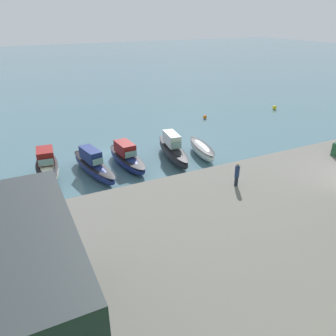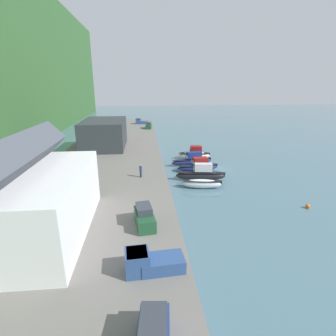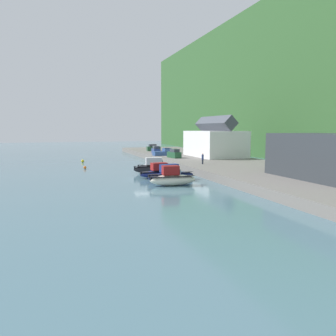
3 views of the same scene
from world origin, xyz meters
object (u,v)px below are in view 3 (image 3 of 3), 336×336
object	(u,v)px
parked_car_1	(174,154)
parked_car_3	(156,150)
mooring_buoy_0	(83,161)
person_on_quay	(203,159)
moored_boat_4	(172,178)
pickup_truck_1	(163,152)
moored_boat_0	(153,167)
parked_car_0	(153,148)
moored_boat_2	(161,172)
mooring_buoy_1	(85,167)
moored_boat_1	(156,168)
moored_boat_3	(171,175)

from	to	relation	value
parked_car_1	parked_car_3	bearing A→B (deg)	83.20
mooring_buoy_0	person_on_quay	bearing A→B (deg)	41.38
moored_boat_4	pickup_truck_1	bearing A→B (deg)	169.63
moored_boat_0	mooring_buoy_0	bearing A→B (deg)	-142.37
parked_car_1	mooring_buoy_0	world-z (taller)	parked_car_1
parked_car_0	parked_car_1	xyz separation A→B (m)	(25.03, -2.16, 0.00)
moored_boat_0	pickup_truck_1	size ratio (longest dim) A/B	1.33
moored_boat_2	person_on_quay	xyz separation A→B (m)	(-6.27, 10.81, 1.48)
moored_boat_0	mooring_buoy_1	bearing A→B (deg)	-114.29
parked_car_1	pickup_truck_1	bearing A→B (deg)	84.30
parked_car_0	parked_car_3	xyz separation A→B (m)	(10.96, -2.52, 0.00)
moored_boat_0	moored_boat_4	bearing A→B (deg)	2.27
moored_boat_1	pickup_truck_1	world-z (taller)	pickup_truck_1
parked_car_3	person_on_quay	world-z (taller)	parked_car_3
moored_boat_0	parked_car_1	distance (m)	15.80
mooring_buoy_0	pickup_truck_1	bearing A→B (deg)	85.17
parked_car_3	moored_boat_3	bearing A→B (deg)	-98.17
parked_car_1	mooring_buoy_0	size ratio (longest dim) A/B	6.22
person_on_quay	mooring_buoy_1	size ratio (longest dim) A/B	3.59
mooring_buoy_1	mooring_buoy_0	bearing A→B (deg)	177.32
moored_boat_3	moored_boat_4	distance (m)	4.45
moored_boat_3	moored_boat_1	bearing A→B (deg)	167.95
moored_boat_0	moored_boat_3	distance (m)	12.46
mooring_buoy_0	moored_boat_3	bearing A→B (deg)	17.90
moored_boat_1	moored_boat_4	bearing A→B (deg)	1.29
mooring_buoy_0	parked_car_1	bearing A→B (deg)	66.60
parked_car_3	moored_boat_0	bearing A→B (deg)	-102.63
moored_boat_0	parked_car_0	size ratio (longest dim) A/B	1.51
moored_boat_2	parked_car_3	size ratio (longest dim) A/B	1.83
parked_car_0	moored_boat_2	bearing A→B (deg)	-11.64
moored_boat_2	moored_boat_3	world-z (taller)	moored_boat_3
moored_boat_2	mooring_buoy_1	world-z (taller)	moored_boat_2
parked_car_3	pickup_truck_1	xyz separation A→B (m)	(6.74, 0.03, -0.10)
parked_car_3	mooring_buoy_0	bearing A→B (deg)	-160.93
moored_boat_1	moored_boat_3	size ratio (longest dim) A/B	0.99
mooring_buoy_1	moored_boat_1	bearing A→B (deg)	45.40
moored_boat_0	parked_car_3	bearing A→B (deg)	171.18
moored_boat_3	pickup_truck_1	size ratio (longest dim) A/B	1.80
pickup_truck_1	mooring_buoy_0	world-z (taller)	pickup_truck_1
moored_boat_3	parked_car_0	xyz separation A→B (m)	(-50.27, 12.03, 1.24)
moored_boat_1	mooring_buoy_1	world-z (taller)	moored_boat_1
parked_car_1	moored_boat_2	bearing A→B (deg)	-124.03
person_on_quay	moored_boat_2	bearing A→B (deg)	-59.89
moored_boat_1	mooring_buoy_1	xyz separation A→B (m)	(-11.72, -11.88, -0.83)
moored_boat_0	parked_car_0	world-z (taller)	parked_car_0
parked_car_1	person_on_quay	bearing A→B (deg)	-96.59
moored_boat_1	parked_car_0	world-z (taller)	parked_car_0
moored_boat_3	parked_car_3	size ratio (longest dim) A/B	2.02
pickup_truck_1	moored_boat_0	bearing A→B (deg)	-28.53
parked_car_0	mooring_buoy_1	size ratio (longest dim) A/B	7.22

